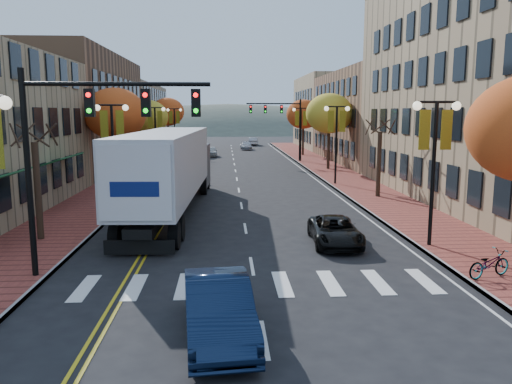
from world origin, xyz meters
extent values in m
plane|color=black|center=(0.00, 0.00, 0.00)|extent=(200.00, 200.00, 0.00)
cube|color=brown|center=(-9.00, 32.50, 0.07)|extent=(4.00, 85.00, 0.15)
cube|color=brown|center=(9.00, 32.50, 0.07)|extent=(4.00, 85.00, 0.15)
cube|color=brown|center=(-17.00, 36.00, 5.50)|extent=(12.00, 24.00, 11.00)
cube|color=#9E8966|center=(-17.00, 61.00, 4.75)|extent=(12.00, 26.00, 9.50)
cube|color=brown|center=(18.50, 42.00, 5.00)|extent=(15.00, 24.00, 10.00)
cube|color=#9E8966|center=(18.50, 64.00, 5.50)|extent=(15.00, 20.00, 11.00)
cylinder|color=#382619|center=(-9.00, 8.00, 2.25)|extent=(0.28, 0.28, 4.20)
cylinder|color=#382619|center=(-9.00, 24.00, 2.60)|extent=(0.28, 0.28, 4.90)
ellipsoid|color=#D65319|center=(-9.00, 24.00, 5.46)|extent=(4.48, 4.48, 3.81)
cylinder|color=#382619|center=(-9.00, 40.00, 2.42)|extent=(0.28, 0.28, 4.55)
ellipsoid|color=gold|center=(-9.00, 40.00, 5.07)|extent=(4.16, 4.16, 3.54)
cylinder|color=#382619|center=(-9.00, 58.00, 2.67)|extent=(0.28, 0.28, 5.04)
ellipsoid|color=#D65319|center=(-9.00, 58.00, 5.62)|extent=(4.61, 4.61, 3.92)
cylinder|color=#382619|center=(9.00, 18.00, 2.25)|extent=(0.28, 0.28, 4.20)
cylinder|color=#382619|center=(9.00, 34.00, 2.60)|extent=(0.28, 0.28, 4.90)
ellipsoid|color=gold|center=(9.00, 34.00, 5.46)|extent=(4.48, 4.48, 3.81)
cylinder|color=#382619|center=(9.00, 50.00, 2.53)|extent=(0.28, 0.28, 4.76)
ellipsoid|color=#D65319|center=(9.00, 50.00, 5.30)|extent=(4.35, 4.35, 3.70)
sphere|color=#FFF2CC|center=(-6.70, 0.00, 5.85)|extent=(0.36, 0.36, 0.36)
cylinder|color=black|center=(-7.50, 16.00, 3.00)|extent=(0.16, 0.16, 6.00)
cylinder|color=black|center=(-7.50, 16.00, 6.00)|extent=(1.60, 0.10, 0.10)
sphere|color=#FFF2CC|center=(-8.30, 16.00, 5.85)|extent=(0.36, 0.36, 0.36)
sphere|color=#FFF2CC|center=(-6.70, 16.00, 5.85)|extent=(0.36, 0.36, 0.36)
cube|color=gold|center=(-7.95, 16.00, 4.90)|extent=(0.45, 0.03, 1.60)
cube|color=gold|center=(-7.05, 16.00, 4.90)|extent=(0.45, 0.03, 1.60)
cylinder|color=black|center=(-7.50, 34.00, 3.00)|extent=(0.16, 0.16, 6.00)
cylinder|color=black|center=(-7.50, 34.00, 6.00)|extent=(1.60, 0.10, 0.10)
sphere|color=#FFF2CC|center=(-8.30, 34.00, 5.85)|extent=(0.36, 0.36, 0.36)
sphere|color=#FFF2CC|center=(-6.70, 34.00, 5.85)|extent=(0.36, 0.36, 0.36)
cube|color=gold|center=(-7.95, 34.00, 4.90)|extent=(0.45, 0.03, 1.60)
cube|color=gold|center=(-7.05, 34.00, 4.90)|extent=(0.45, 0.03, 1.60)
cylinder|color=black|center=(-7.50, 52.00, 3.00)|extent=(0.16, 0.16, 6.00)
cylinder|color=black|center=(-7.50, 52.00, 6.00)|extent=(1.60, 0.10, 0.10)
sphere|color=#FFF2CC|center=(-8.30, 52.00, 5.85)|extent=(0.36, 0.36, 0.36)
sphere|color=#FFF2CC|center=(-6.70, 52.00, 5.85)|extent=(0.36, 0.36, 0.36)
cube|color=gold|center=(-7.95, 52.00, 4.90)|extent=(0.45, 0.03, 1.60)
cube|color=gold|center=(-7.05, 52.00, 4.90)|extent=(0.45, 0.03, 1.60)
cylinder|color=black|center=(7.50, 6.00, 3.00)|extent=(0.16, 0.16, 6.00)
cylinder|color=black|center=(7.50, 6.00, 6.00)|extent=(1.60, 0.10, 0.10)
sphere|color=#FFF2CC|center=(6.70, 6.00, 5.85)|extent=(0.36, 0.36, 0.36)
sphere|color=#FFF2CC|center=(8.30, 6.00, 5.85)|extent=(0.36, 0.36, 0.36)
cube|color=gold|center=(7.05, 6.00, 4.90)|extent=(0.45, 0.03, 1.60)
cube|color=gold|center=(7.95, 6.00, 4.90)|extent=(0.45, 0.03, 1.60)
cylinder|color=black|center=(7.50, 24.00, 3.00)|extent=(0.16, 0.16, 6.00)
cylinder|color=black|center=(7.50, 24.00, 6.00)|extent=(1.60, 0.10, 0.10)
sphere|color=#FFF2CC|center=(6.70, 24.00, 5.85)|extent=(0.36, 0.36, 0.36)
sphere|color=#FFF2CC|center=(8.30, 24.00, 5.85)|extent=(0.36, 0.36, 0.36)
cube|color=gold|center=(7.05, 24.00, 4.90)|extent=(0.45, 0.03, 1.60)
cube|color=gold|center=(7.95, 24.00, 4.90)|extent=(0.45, 0.03, 1.60)
cylinder|color=black|center=(7.50, 42.00, 3.00)|extent=(0.16, 0.16, 6.00)
cylinder|color=black|center=(7.50, 42.00, 6.00)|extent=(1.60, 0.10, 0.10)
sphere|color=#FFF2CC|center=(6.70, 42.00, 5.85)|extent=(0.36, 0.36, 0.36)
sphere|color=#FFF2CC|center=(8.30, 42.00, 5.85)|extent=(0.36, 0.36, 0.36)
cube|color=gold|center=(7.05, 42.00, 4.90)|extent=(0.45, 0.03, 1.60)
cube|color=gold|center=(7.95, 42.00, 4.90)|extent=(0.45, 0.03, 1.60)
cylinder|color=black|center=(-7.40, 3.00, 3.50)|extent=(0.20, 0.20, 7.00)
cylinder|color=black|center=(-4.40, 3.00, 6.50)|extent=(6.00, 0.14, 0.14)
cube|color=black|center=(-5.30, 3.00, 5.90)|extent=(0.30, 0.25, 0.90)
sphere|color=#FF0C0C|center=(-5.30, 2.86, 6.15)|extent=(0.16, 0.16, 0.16)
cube|color=black|center=(-3.50, 3.00, 5.90)|extent=(0.30, 0.25, 0.90)
sphere|color=#FF0C0C|center=(-3.50, 2.86, 6.15)|extent=(0.16, 0.16, 0.16)
cube|color=black|center=(-1.88, 3.00, 5.90)|extent=(0.30, 0.25, 0.90)
sphere|color=#FF0C0C|center=(-1.88, 2.86, 6.15)|extent=(0.16, 0.16, 0.16)
cylinder|color=black|center=(7.40, 42.00, 3.50)|extent=(0.20, 0.20, 7.00)
cylinder|color=black|center=(4.40, 42.00, 6.50)|extent=(6.00, 0.14, 0.14)
cube|color=black|center=(5.30, 42.00, 5.90)|extent=(0.30, 0.25, 0.90)
sphere|color=#FF0C0C|center=(5.30, 41.86, 6.15)|extent=(0.16, 0.16, 0.16)
cube|color=black|center=(3.50, 42.00, 5.90)|extent=(0.30, 0.25, 0.90)
sphere|color=#FF0C0C|center=(3.50, 41.86, 6.15)|extent=(0.16, 0.16, 0.16)
cube|color=black|center=(1.88, 42.00, 5.90)|extent=(0.30, 0.25, 0.90)
sphere|color=#FF0C0C|center=(1.88, 41.86, 6.15)|extent=(0.16, 0.16, 0.16)
cube|color=black|center=(-4.00, 12.50, 0.98)|extent=(1.82, 14.97, 0.40)
cube|color=silver|center=(-4.00, 12.50, 2.99)|extent=(3.65, 15.05, 3.22)
cube|color=black|center=(-3.58, 21.68, 1.90)|extent=(3.02, 3.57, 2.87)
cylinder|color=black|center=(-5.47, 6.59, 0.57)|extent=(0.45, 1.17, 1.15)
cylinder|color=black|center=(-3.06, 6.48, 0.57)|extent=(0.45, 1.17, 1.15)
cylinder|color=black|center=(-5.41, 7.97, 0.57)|extent=(0.45, 1.17, 1.15)
cylinder|color=black|center=(-3.00, 7.86, 0.57)|extent=(0.45, 1.17, 1.15)
cylinder|color=black|center=(-4.85, 20.36, 0.57)|extent=(0.45, 1.17, 1.15)
cylinder|color=black|center=(-2.44, 20.25, 0.57)|extent=(0.45, 1.17, 1.15)
cylinder|color=black|center=(-4.74, 22.88, 0.57)|extent=(0.45, 1.17, 1.15)
cylinder|color=black|center=(-2.33, 22.77, 0.57)|extent=(0.45, 1.17, 1.15)
imported|color=black|center=(-1.15, -1.79, 0.76)|extent=(2.06, 4.77, 1.53)
imported|color=black|center=(3.71, 6.82, 0.59)|extent=(2.14, 4.32, 1.18)
imported|color=silver|center=(-2.79, 49.71, 0.66)|extent=(1.66, 3.90, 1.31)
imported|color=#A8A9B0|center=(2.14, 60.94, 0.59)|extent=(1.75, 4.09, 1.17)
imported|color=#A5A4AC|center=(3.80, 70.62, 0.66)|extent=(1.85, 4.15, 1.32)
imported|color=gray|center=(7.80, 1.83, 0.62)|extent=(1.88, 1.21, 0.93)
camera|label=1|loc=(-0.92, -13.66, 5.62)|focal=35.00mm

